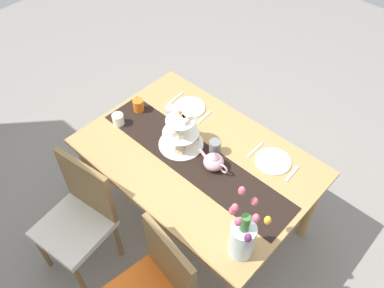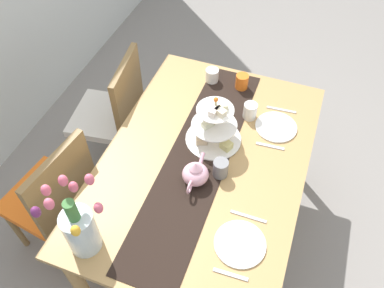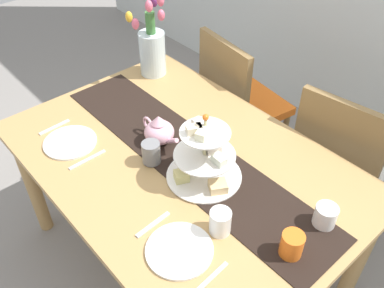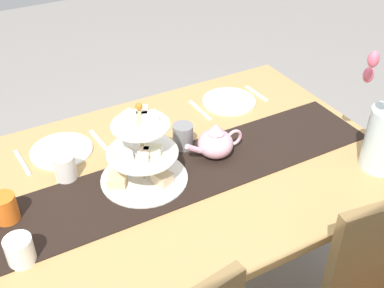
{
  "view_description": "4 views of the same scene",
  "coord_description": "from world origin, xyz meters",
  "px_view_note": "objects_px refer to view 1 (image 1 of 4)",
  "views": [
    {
      "loc": [
        -1.12,
        1.24,
        2.71
      ],
      "look_at": [
        0.05,
        -0.01,
        0.8
      ],
      "focal_mm": 37.24,
      "sensor_mm": 36.0,
      "label": 1
    },
    {
      "loc": [
        -1.17,
        -0.36,
        2.32
      ],
      "look_at": [
        -0.0,
        0.07,
        0.83
      ],
      "focal_mm": 36.33,
      "sensor_mm": 36.0,
      "label": 2
    },
    {
      "loc": [
        0.99,
        -0.81,
        1.91
      ],
      "look_at": [
        0.01,
        0.06,
        0.78
      ],
      "focal_mm": 38.92,
      "sensor_mm": 36.0,
      "label": 3
    },
    {
      "loc": [
        0.62,
        1.2,
        1.81
      ],
      "look_at": [
        -0.05,
        -0.01,
        0.81
      ],
      "focal_mm": 45.37,
      "sensor_mm": 36.0,
      "label": 4
    }
  ],
  "objects_px": {
    "dinner_plate_right": "(190,107)",
    "knife_left": "(255,150)",
    "chair_right": "(80,215)",
    "mug_grey": "(215,147)",
    "cream_jug": "(118,120)",
    "chair_left": "(154,288)",
    "tiered_cake_stand": "(181,134)",
    "teapot": "(214,161)",
    "knife_right": "(175,99)",
    "fork_left": "(292,174)",
    "mug_white_text": "(171,112)",
    "fork_right": "(204,117)",
    "dining_table": "(197,165)",
    "dinner_plate_left": "(273,161)",
    "mug_orange": "(138,106)",
    "tulip_vase": "(242,236)"
  },
  "relations": [
    {
      "from": "dinner_plate_right",
      "to": "knife_left",
      "type": "bearing_deg",
      "value": 180.0
    },
    {
      "from": "chair_right",
      "to": "mug_grey",
      "type": "height_order",
      "value": "chair_right"
    },
    {
      "from": "cream_jug",
      "to": "chair_left",
      "type": "bearing_deg",
      "value": 148.66
    },
    {
      "from": "tiered_cake_stand",
      "to": "dinner_plate_right",
      "type": "distance_m",
      "value": 0.37
    },
    {
      "from": "tiered_cake_stand",
      "to": "cream_jug",
      "type": "relative_size",
      "value": 3.58
    },
    {
      "from": "teapot",
      "to": "knife_left",
      "type": "relative_size",
      "value": 1.4
    },
    {
      "from": "knife_right",
      "to": "dinner_plate_right",
      "type": "bearing_deg",
      "value": 180.0
    },
    {
      "from": "tiered_cake_stand",
      "to": "fork_left",
      "type": "xyz_separation_m",
      "value": [
        -0.68,
        -0.3,
        -0.09
      ]
    },
    {
      "from": "tiered_cake_stand",
      "to": "fork_left",
      "type": "distance_m",
      "value": 0.75
    },
    {
      "from": "tiered_cake_stand",
      "to": "knife_right",
      "type": "relative_size",
      "value": 1.79
    },
    {
      "from": "knife_left",
      "to": "mug_white_text",
      "type": "distance_m",
      "value": 0.64
    },
    {
      "from": "chair_left",
      "to": "chair_right",
      "type": "distance_m",
      "value": 0.7
    },
    {
      "from": "chair_right",
      "to": "fork_right",
      "type": "relative_size",
      "value": 6.07
    },
    {
      "from": "fork_left",
      "to": "dining_table",
      "type": "bearing_deg",
      "value": 29.12
    },
    {
      "from": "tiered_cake_stand",
      "to": "dinner_plate_left",
      "type": "distance_m",
      "value": 0.62
    },
    {
      "from": "dining_table",
      "to": "chair_right",
      "type": "relative_size",
      "value": 1.65
    },
    {
      "from": "dining_table",
      "to": "tiered_cake_stand",
      "type": "height_order",
      "value": "tiered_cake_stand"
    },
    {
      "from": "dining_table",
      "to": "fork_right",
      "type": "bearing_deg",
      "value": -55.73
    },
    {
      "from": "mug_grey",
      "to": "dining_table",
      "type": "bearing_deg",
      "value": 59.31
    },
    {
      "from": "dining_table",
      "to": "mug_orange",
      "type": "distance_m",
      "value": 0.62
    },
    {
      "from": "dinner_plate_left",
      "to": "knife_right",
      "type": "xyz_separation_m",
      "value": [
        0.88,
        0.0,
        -0.0
      ]
    },
    {
      "from": "teapot",
      "to": "dinner_plate_right",
      "type": "relative_size",
      "value": 1.04
    },
    {
      "from": "mug_white_text",
      "to": "dinner_plate_left",
      "type": "bearing_deg",
      "value": -168.23
    },
    {
      "from": "knife_right",
      "to": "mug_grey",
      "type": "bearing_deg",
      "value": 160.58
    },
    {
      "from": "knife_left",
      "to": "mug_white_text",
      "type": "height_order",
      "value": "mug_white_text"
    },
    {
      "from": "dining_table",
      "to": "dinner_plate_left",
      "type": "bearing_deg",
      "value": -142.63
    },
    {
      "from": "cream_jug",
      "to": "dinner_plate_left",
      "type": "bearing_deg",
      "value": -155.22
    },
    {
      "from": "teapot",
      "to": "dinner_plate_left",
      "type": "bearing_deg",
      "value": -129.96
    },
    {
      "from": "dining_table",
      "to": "teapot",
      "type": "bearing_deg",
      "value": 180.0
    },
    {
      "from": "tulip_vase",
      "to": "knife_left",
      "type": "height_order",
      "value": "tulip_vase"
    },
    {
      "from": "teapot",
      "to": "dinner_plate_left",
      "type": "distance_m",
      "value": 0.39
    },
    {
      "from": "tulip_vase",
      "to": "cream_jug",
      "type": "relative_size",
      "value": 5.24
    },
    {
      "from": "dinner_plate_right",
      "to": "fork_right",
      "type": "xyz_separation_m",
      "value": [
        -0.14,
        0.0,
        -0.0
      ]
    },
    {
      "from": "tulip_vase",
      "to": "cream_jug",
      "type": "xyz_separation_m",
      "value": [
        1.22,
        -0.18,
        -0.11
      ]
    },
    {
      "from": "tulip_vase",
      "to": "mug_white_text",
      "type": "xyz_separation_m",
      "value": [
        1.0,
        -0.47,
        -0.11
      ]
    },
    {
      "from": "chair_left",
      "to": "cream_jug",
      "type": "xyz_separation_m",
      "value": [
        0.95,
        -0.58,
        0.27
      ]
    },
    {
      "from": "mug_grey",
      "to": "cream_jug",
      "type": "bearing_deg",
      "value": 21.61
    },
    {
      "from": "cream_jug",
      "to": "mug_white_text",
      "type": "distance_m",
      "value": 0.37
    },
    {
      "from": "teapot",
      "to": "tulip_vase",
      "type": "xyz_separation_m",
      "value": [
        -0.48,
        0.33,
        0.09
      ]
    },
    {
      "from": "mug_orange",
      "to": "teapot",
      "type": "bearing_deg",
      "value": 177.7
    },
    {
      "from": "tulip_vase",
      "to": "mug_orange",
      "type": "xyz_separation_m",
      "value": [
        1.22,
        -0.36,
        -0.11
      ]
    },
    {
      "from": "tulip_vase",
      "to": "fork_left",
      "type": "height_order",
      "value": "tulip_vase"
    },
    {
      "from": "tulip_vase",
      "to": "knife_right",
      "type": "relative_size",
      "value": 2.62
    },
    {
      "from": "mug_white_text",
      "to": "cream_jug",
      "type": "bearing_deg",
      "value": 53.29
    },
    {
      "from": "tiered_cake_stand",
      "to": "tulip_vase",
      "type": "xyz_separation_m",
      "value": [
        -0.77,
        0.34,
        0.05
      ]
    },
    {
      "from": "chair_left",
      "to": "knife_left",
      "type": "height_order",
      "value": "chair_left"
    },
    {
      "from": "chair_right",
      "to": "mug_orange",
      "type": "distance_m",
      "value": 0.85
    },
    {
      "from": "mug_grey",
      "to": "mug_white_text",
      "type": "relative_size",
      "value": 1.0
    },
    {
      "from": "fork_right",
      "to": "tiered_cake_stand",
      "type": "bearing_deg",
      "value": 100.57
    },
    {
      "from": "chair_right",
      "to": "knife_left",
      "type": "relative_size",
      "value": 5.35
    }
  ]
}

